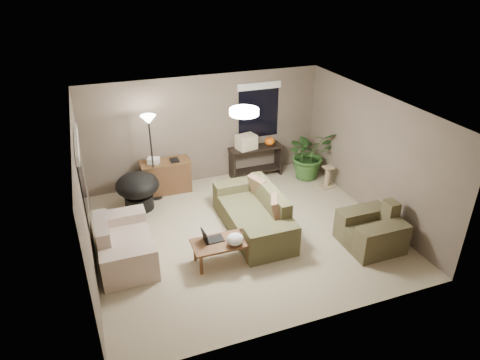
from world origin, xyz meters
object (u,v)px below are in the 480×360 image
object	(u,v)px
coffee_table	(221,245)
floor_lamp	(149,130)
console_table	(256,159)
cat_scratching_post	(327,178)
main_sofa	(255,216)
armchair	(372,231)
loveseat	(124,245)
desk	(166,176)
houseplant	(309,159)
papasan_chair	(138,189)

from	to	relation	value
coffee_table	floor_lamp	bearing A→B (deg)	104.06
console_table	cat_scratching_post	bearing A→B (deg)	-39.37
main_sofa	armchair	bearing A→B (deg)	-34.29
coffee_table	console_table	size ratio (longest dim) A/B	0.77
loveseat	desk	xyz separation A→B (m)	(1.21, 2.23, 0.08)
coffee_table	floor_lamp	world-z (taller)	floor_lamp
main_sofa	floor_lamp	size ratio (longest dim) A/B	1.15
main_sofa	houseplant	distance (m)	2.66
floor_lamp	houseplant	xyz separation A→B (m)	(3.66, -0.23, -1.13)
coffee_table	main_sofa	bearing A→B (deg)	39.63
console_table	floor_lamp	size ratio (longest dim) A/B	0.68
desk	floor_lamp	size ratio (longest dim) A/B	0.58
coffee_table	desk	size ratio (longest dim) A/B	0.91
loveseat	armchair	size ratio (longest dim) A/B	1.60
loveseat	console_table	size ratio (longest dim) A/B	1.23
coffee_table	cat_scratching_post	bearing A→B (deg)	30.03
main_sofa	console_table	size ratio (longest dim) A/B	1.69
armchair	houseplant	xyz separation A→B (m)	(0.26, 2.91, 0.17)
houseplant	main_sofa	bearing A→B (deg)	-141.02
console_table	cat_scratching_post	world-z (taller)	console_table
armchair	houseplant	bearing A→B (deg)	84.98
main_sofa	papasan_chair	world-z (taller)	main_sofa
desk	papasan_chair	bearing A→B (deg)	-142.72
desk	cat_scratching_post	xyz separation A→B (m)	(3.54, -1.04, -0.16)
loveseat	cat_scratching_post	size ratio (longest dim) A/B	3.20
coffee_table	desk	distance (m)	2.90
loveseat	coffee_table	size ratio (longest dim) A/B	1.60
floor_lamp	cat_scratching_post	world-z (taller)	floor_lamp
loveseat	floor_lamp	size ratio (longest dim) A/B	0.84
armchair	papasan_chair	size ratio (longest dim) A/B	0.96
loveseat	houseplant	size ratio (longest dim) A/B	1.33
papasan_chair	armchair	bearing A→B (deg)	-36.36
loveseat	console_table	world-z (taller)	loveseat
desk	main_sofa	bearing A→B (deg)	-58.37
loveseat	console_table	distance (m)	4.10
armchair	papasan_chair	distance (m)	4.74
houseplant	console_table	bearing A→B (deg)	157.10
loveseat	cat_scratching_post	distance (m)	4.89
armchair	desk	xyz separation A→B (m)	(-3.11, 3.34, 0.08)
main_sofa	desk	world-z (taller)	main_sofa
floor_lamp	houseplant	size ratio (longest dim) A/B	1.59
loveseat	main_sofa	bearing A→B (deg)	2.79
loveseat	floor_lamp	bearing A→B (deg)	65.83
floor_lamp	main_sofa	bearing A→B (deg)	-50.00
houseplant	cat_scratching_post	world-z (taller)	houseplant
loveseat	armchair	world-z (taller)	same
console_table	papasan_chair	world-z (taller)	papasan_chair
desk	cat_scratching_post	bearing A→B (deg)	-16.44
armchair	floor_lamp	xyz separation A→B (m)	(-3.41, 3.14, 1.30)
papasan_chair	cat_scratching_post	distance (m)	4.28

